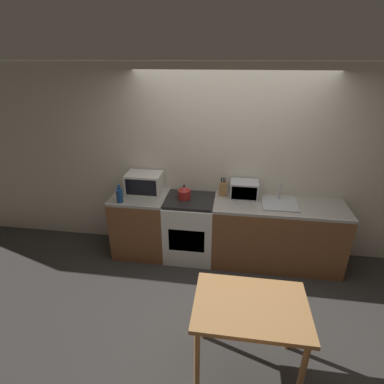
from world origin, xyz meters
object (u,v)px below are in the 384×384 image
object	(u,v)px
stove_range	(190,228)
toaster_oven	(244,190)
bottle	(120,195)
kettle	(184,193)
microwave	(144,183)
dining_table	(250,314)

from	to	relation	value
stove_range	toaster_oven	xyz separation A→B (m)	(0.71, 0.16, 0.57)
stove_range	bottle	distance (m)	1.07
kettle	bottle	bearing A→B (deg)	-164.94
bottle	toaster_oven	world-z (taller)	bottle
stove_range	toaster_oven	size ratio (longest dim) A/B	2.42
microwave	kettle	bearing A→B (deg)	-11.18
kettle	toaster_oven	distance (m)	0.81
bottle	kettle	bearing A→B (deg)	15.06
toaster_oven	kettle	bearing A→B (deg)	-169.13
stove_range	bottle	bearing A→B (deg)	-166.49
kettle	dining_table	xyz separation A→B (m)	(0.84, -1.66, -0.32)
kettle	microwave	bearing A→B (deg)	168.82
microwave	bottle	world-z (taller)	microwave
kettle	bottle	world-z (taller)	bottle
microwave	toaster_oven	size ratio (longest dim) A/B	1.31
microwave	toaster_oven	distance (m)	1.37
bottle	toaster_oven	xyz separation A→B (m)	(1.61, 0.37, 0.02)
microwave	bottle	distance (m)	0.41
stove_range	toaster_oven	world-z (taller)	toaster_oven
dining_table	kettle	bearing A→B (deg)	116.92
kettle	microwave	world-z (taller)	microwave
kettle	dining_table	bearing A→B (deg)	-63.08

